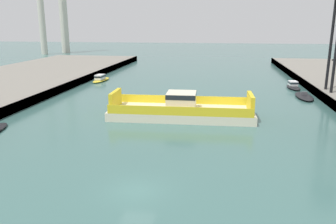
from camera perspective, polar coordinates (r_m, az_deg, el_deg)
name	(u,v)px	position (r m, az deg, el deg)	size (l,w,h in m)	color
ground_plane	(136,191)	(25.71, -5.33, -13.01)	(400.00, 400.00, 0.00)	#3D6660
chain_ferry	(181,110)	(44.37, 2.24, 0.41)	(18.76, 7.23, 3.33)	beige
moored_boat_near_left	(304,96)	(60.52, 21.83, 2.45)	(2.49, 7.24, 1.04)	black
moored_boat_near_right	(293,86)	(68.51, 20.22, 4.12)	(2.40, 5.81, 1.42)	black
moored_boat_mid_left	(101,79)	(74.30, -11.21, 5.50)	(2.59, 7.34, 1.46)	yellow
smokestack_distant_a	(62,1)	(153.18, -17.27, 17.28)	(3.53, 3.53, 39.56)	beige
smokestack_distant_b	(40,1)	(146.94, -20.64, 17.05)	(2.70, 2.70, 39.01)	beige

